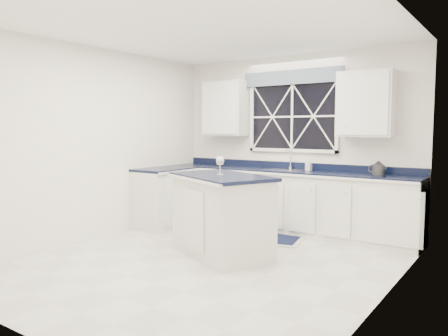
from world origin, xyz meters
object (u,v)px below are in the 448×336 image
Objects in this scene: dishwasher at (225,198)px; island at (222,215)px; soap_bottle at (309,165)px; faucet at (290,159)px; kettle at (378,168)px; wine_glass at (220,161)px.

island is (1.06, -1.60, 0.09)m from dishwasher.
dishwasher is 1.58m from soap_bottle.
faucet is (1.10, 0.19, 0.69)m from dishwasher.
dishwasher is 2.96× the size of kettle.
soap_bottle is at bearing 75.90° from wine_glass.
faucet reaches higher than dishwasher.
faucet reaches higher than wine_glass.
faucet is at bearing 112.81° from island.
kettle is (2.49, 0.05, 0.62)m from dishwasher.
wine_glass reaches higher than island.
island reaches higher than dishwasher.
kettle is 1.58× the size of soap_bottle.
wine_glass is at bearing 173.99° from island.
dishwasher is 3.44× the size of wine_glass.
kettle is at bearing -3.34° from soap_bottle.
dishwasher is 2.72× the size of faucet.
wine_glass is at bearing -104.10° from soap_bottle.
faucet is 1.09× the size of kettle.
kettle is 1.16× the size of wine_glass.
dishwasher is 2.56m from kettle.
wine_glass is 1.75m from soap_bottle.
faucet reaches higher than kettle.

